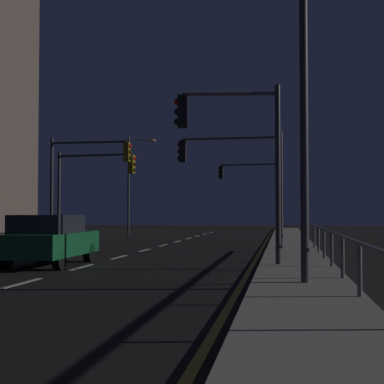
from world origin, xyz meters
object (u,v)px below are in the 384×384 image
traffic_light_overhead_east (233,139)px  traffic_light_near_right (252,182)px  car (50,239)px  street_lamp_mid_block (288,82)px  traffic_light_far_center (93,177)px  street_lamp_median (133,176)px  traffic_light_mid_left (86,169)px  traffic_light_far_left (233,165)px

traffic_light_overhead_east → traffic_light_near_right: 25.30m
car → street_lamp_mid_block: street_lamp_mid_block is taller
traffic_light_far_center → street_lamp_median: (-1.69, 14.68, 1.05)m
traffic_light_overhead_east → traffic_light_mid_left: (-8.27, 10.93, 0.04)m
street_lamp_median → traffic_light_far_left: bearing=-63.9°
traffic_light_mid_left → traffic_light_far_center: bearing=92.4°
traffic_light_overhead_east → traffic_light_far_center: bearing=124.2°
car → street_lamp_mid_block: (7.27, -4.32, 3.69)m
car → traffic_light_mid_left: bearing=103.4°
traffic_light_far_center → traffic_light_overhead_east: traffic_light_overhead_east is taller
traffic_light_far_center → street_lamp_median: 14.82m
traffic_light_overhead_east → car: bearing=178.3°
traffic_light_overhead_east → traffic_light_mid_left: size_ratio=0.97×
traffic_light_far_left → traffic_light_mid_left: 8.25m
traffic_light_near_right → street_lamp_mid_block: (2.32, -29.44, 0.64)m
street_lamp_mid_block → traffic_light_near_right: bearing=94.5°
car → street_lamp_median: size_ratio=0.59×
traffic_light_far_center → street_lamp_mid_block: size_ratio=0.68×
traffic_light_far_left → street_lamp_median: 21.35m
traffic_light_far_left → traffic_light_far_center: 8.90m
traffic_light_near_right → car: bearing=-101.1°
car → traffic_light_overhead_east: bearing=-1.7°
traffic_light_near_right → street_lamp_median: bearing=169.8°
traffic_light_mid_left → traffic_light_overhead_east: bearing=-52.9°
car → traffic_light_overhead_east: traffic_light_overhead_east is taller
traffic_light_far_left → car: bearing=-123.6°
car → street_lamp_median: street_lamp_median is taller
traffic_light_far_center → traffic_light_mid_left: 1.38m
traffic_light_near_right → street_lamp_median: (-9.27, 1.66, 0.66)m
traffic_light_mid_left → street_lamp_mid_block: (9.83, -15.08, 0.68)m
car → traffic_light_overhead_east: 6.44m
traffic_light_overhead_east → traffic_light_mid_left: 13.71m
traffic_light_far_center → car: bearing=-77.8°
traffic_light_far_left → traffic_light_near_right: (-0.11, 17.51, 0.22)m
traffic_light_near_right → street_lamp_median: street_lamp_median is taller
traffic_light_far_left → traffic_light_near_right: traffic_light_near_right is taller
traffic_light_far_center → traffic_light_overhead_east: bearing=-55.8°
traffic_light_far_left → traffic_light_far_center: (-7.68, 4.49, -0.17)m
street_lamp_mid_block → traffic_light_far_center: bearing=121.1°
car → traffic_light_far_left: (5.06, 7.61, 2.84)m
traffic_light_far_center → traffic_light_mid_left: size_ratio=0.90×
traffic_light_near_right → street_lamp_mid_block: street_lamp_mid_block is taller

